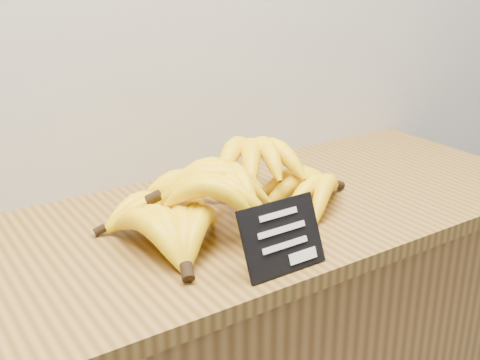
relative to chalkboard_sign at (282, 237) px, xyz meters
name	(u,v)px	position (x,y,z in m)	size (l,w,h in m)	color
counter_top	(226,223)	(0.03, 0.22, -0.07)	(1.42, 0.54, 0.03)	olive
chalkboard_sign	(282,237)	(0.00, 0.00, 0.00)	(0.14, 0.01, 0.12)	black
banana_pile	(221,190)	(0.01, 0.20, 0.01)	(0.57, 0.39, 0.13)	yellow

